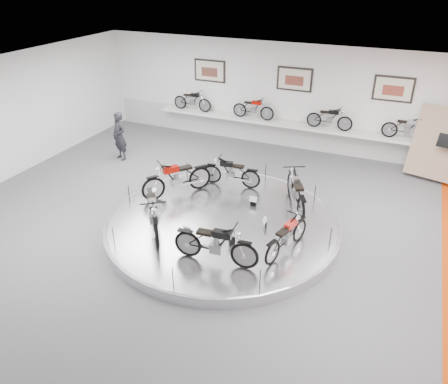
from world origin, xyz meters
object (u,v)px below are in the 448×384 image
at_px(shelf, 289,125).
at_px(bike_a, 296,191).
at_px(display_platform, 222,225).
at_px(bike_b, 231,172).
at_px(bike_d, 153,213).
at_px(bike_f, 287,236).
at_px(bike_e, 216,244).
at_px(bike_c, 177,178).
at_px(visitor, 119,136).

distance_m(shelf, bike_a, 5.22).
relative_size(display_platform, bike_b, 4.02).
xyz_separation_m(bike_b, bike_d, (-0.82, -3.24, 0.09)).
bearing_deg(bike_f, bike_e, 142.42).
relative_size(shelf, bike_d, 5.77).
distance_m(shelf, bike_d, 7.75).
xyz_separation_m(shelf, bike_b, (-0.59, -4.38, -0.23)).
relative_size(display_platform, bike_e, 3.61).
bearing_deg(bike_a, display_platform, 104.67).
bearing_deg(bike_d, bike_a, 94.27).
height_order(shelf, bike_b, bike_b).
bearing_deg(shelf, bike_b, -97.69).
relative_size(bike_a, bike_f, 1.22).
bearing_deg(bike_c, bike_f, 106.19).
distance_m(bike_b, bike_f, 3.79).
relative_size(bike_d, bike_f, 1.23).
distance_m(bike_a, visitor, 7.24).
bearing_deg(bike_e, bike_f, 33.01).
bearing_deg(bike_f, display_platform, 85.57).
bearing_deg(bike_d, bike_f, 61.33).
height_order(bike_f, visitor, visitor).
bearing_deg(shelf, bike_e, -85.64).
bearing_deg(bike_b, bike_a, 159.19).
distance_m(bike_a, bike_b, 2.31).
xyz_separation_m(display_platform, bike_b, (-0.59, 2.02, 0.62)).
height_order(bike_a, bike_b, bike_a).
bearing_deg(display_platform, bike_f, -19.66).
bearing_deg(bike_d, bike_c, 155.36).
bearing_deg(bike_d, shelf, 132.66).
height_order(bike_b, bike_f, bike_b).
bearing_deg(bike_f, bike_d, 113.41).
bearing_deg(shelf, bike_d, -100.49).
height_order(bike_b, bike_e, bike_e).
bearing_deg(visitor, bike_e, -16.36).
relative_size(bike_c, visitor, 1.05).
bearing_deg(visitor, bike_a, 9.63).
bearing_deg(bike_c, display_platform, 104.00).
xyz_separation_m(bike_d, bike_f, (3.43, 0.49, -0.11)).
xyz_separation_m(bike_e, bike_f, (1.40, 1.06, -0.07)).
xyz_separation_m(shelf, visitor, (-5.44, -3.45, -0.10)).
relative_size(shelf, bike_b, 6.92).
xyz_separation_m(shelf, bike_e, (0.62, -8.18, -0.18)).
distance_m(bike_c, visitor, 4.18).
xyz_separation_m(bike_a, visitor, (-7.09, 1.50, 0.05)).
height_order(bike_d, bike_f, bike_d).
xyz_separation_m(bike_a, bike_b, (-2.23, 0.57, -0.09)).
distance_m(bike_f, visitor, 8.32).
relative_size(shelf, bike_f, 7.10).
xyz_separation_m(display_platform, bike_f, (2.02, -0.72, 0.61)).
bearing_deg(bike_d, bike_e, 37.56).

